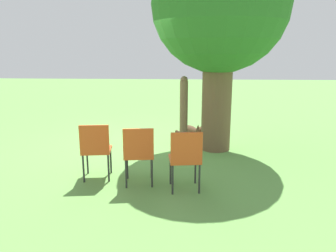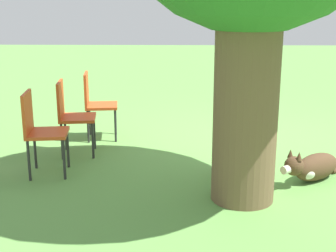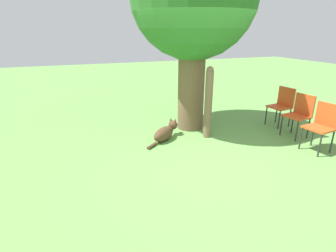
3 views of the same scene
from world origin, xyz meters
name	(u,v)px [view 2 (image 2 of 3)]	position (x,y,z in m)	size (l,w,h in m)	color
ground_plane	(252,153)	(0.00, 0.00, 0.00)	(30.00, 30.00, 0.00)	#609947
dog	(312,167)	(-0.48, 0.94, 0.15)	(0.90, 0.71, 0.39)	#513823
fence_post	(228,106)	(0.40, 0.76, 0.75)	(0.16, 0.16, 1.49)	brown
red_chair_0	(95,101)	(2.04, -0.58, 0.53)	(0.47, 0.49, 0.91)	#D14C1E
red_chair_1	(71,112)	(2.22, 0.11, 0.53)	(0.47, 0.49, 0.91)	#D14C1E
red_chair_2	(39,127)	(2.40, 0.80, 0.53)	(0.47, 0.49, 0.91)	#D14C1E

